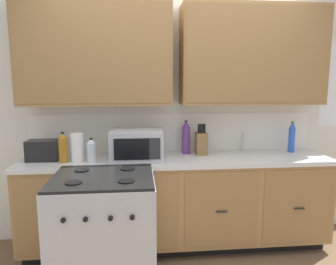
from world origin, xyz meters
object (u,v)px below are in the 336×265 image
at_px(bottle_blue, 292,137).
at_px(bottle_clear, 91,150).
at_px(microwave, 136,145).
at_px(paper_towel_roll, 77,147).
at_px(knife_block, 201,143).
at_px(bottle_violet, 186,137).
at_px(stove_range, 105,235).
at_px(bottle_amber, 63,148).
at_px(toaster, 43,150).

height_order(bottle_blue, bottle_clear, bottle_blue).
height_order(microwave, paper_towel_roll, microwave).
bearing_deg(knife_block, microwave, -165.24).
distance_m(knife_block, bottle_violet, 0.16).
relative_size(microwave, bottle_blue, 1.51).
height_order(stove_range, bottle_blue, bottle_blue).
distance_m(bottle_violet, bottle_amber, 1.18).
height_order(toaster, bottle_clear, bottle_clear).
bearing_deg(toaster, microwave, -4.55).
bearing_deg(bottle_violet, bottle_blue, -2.19).
distance_m(microwave, knife_block, 0.67).
bearing_deg(bottle_clear, knife_block, 11.94).
bearing_deg(paper_towel_roll, bottle_amber, -167.57).
bearing_deg(stove_range, bottle_amber, 126.71).
relative_size(toaster, bottle_violet, 0.83).
xyz_separation_m(knife_block, bottle_blue, (0.95, 0.01, 0.04)).
bearing_deg(knife_block, bottle_amber, -171.35).
bearing_deg(microwave, knife_block, 14.76).
bearing_deg(bottle_clear, stove_range, -73.56).
distance_m(stove_range, bottle_blue, 2.09).
height_order(stove_range, bottle_clear, bottle_clear).
bearing_deg(bottle_clear, bottle_blue, 6.58).
relative_size(toaster, bottle_blue, 0.88).
height_order(microwave, knife_block, knife_block).
distance_m(bottle_blue, bottle_violet, 1.10).
bearing_deg(stove_range, bottle_blue, 22.10).
xyz_separation_m(stove_range, microwave, (0.25, 0.57, 0.58)).
relative_size(toaster, knife_block, 0.90).
height_order(paper_towel_roll, bottle_blue, bottle_blue).
relative_size(knife_block, bottle_blue, 0.97).
xyz_separation_m(paper_towel_roll, bottle_violet, (1.04, 0.22, 0.04)).
distance_m(microwave, bottle_clear, 0.41).
relative_size(stove_range, bottle_amber, 3.41).
xyz_separation_m(stove_range, knife_block, (0.90, 0.74, 0.56)).
xyz_separation_m(bottle_blue, bottle_clear, (-2.01, -0.23, -0.05)).
xyz_separation_m(bottle_blue, bottle_violet, (-1.10, 0.04, 0.01)).
bearing_deg(bottle_amber, bottle_clear, -5.39).
relative_size(stove_range, toaster, 3.39).
height_order(microwave, toaster, microwave).
relative_size(stove_range, knife_block, 3.06).
distance_m(paper_towel_roll, bottle_clear, 0.14).
height_order(bottle_violet, bottle_amber, bottle_violet).
distance_m(stove_range, bottle_amber, 0.89).
bearing_deg(stove_range, bottle_violet, 46.62).
xyz_separation_m(stove_range, bottle_clear, (-0.15, 0.52, 0.55)).
relative_size(bottle_blue, bottle_clear, 1.42).
xyz_separation_m(microwave, bottle_violet, (0.50, 0.22, 0.03)).
bearing_deg(stove_range, microwave, 66.46).
relative_size(stove_range, microwave, 1.98).
relative_size(bottle_violet, bottle_amber, 1.22).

